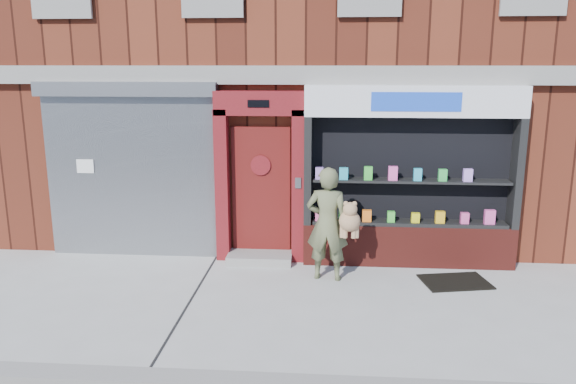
# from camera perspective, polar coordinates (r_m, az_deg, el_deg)

# --- Properties ---
(ground) EXTENTS (80.00, 80.00, 0.00)m
(ground) POSITION_cam_1_polar(r_m,az_deg,el_deg) (8.10, 0.98, -11.37)
(ground) COLOR #9E9E99
(ground) RESTS_ON ground
(building) EXTENTS (12.00, 8.16, 8.00)m
(building) POSITION_cam_1_polar(r_m,az_deg,el_deg) (13.39, 2.64, 15.78)
(building) COLOR #491B10
(building) RESTS_ON ground
(shutter_bay) EXTENTS (3.10, 0.30, 3.04)m
(shutter_bay) POSITION_cam_1_polar(r_m,az_deg,el_deg) (10.04, -15.67, 3.19)
(shutter_bay) COLOR gray
(shutter_bay) RESTS_ON ground
(red_door_bay) EXTENTS (1.52, 0.58, 2.90)m
(red_door_bay) POSITION_cam_1_polar(r_m,az_deg,el_deg) (9.50, -2.83, 1.52)
(red_door_bay) COLOR #5E1014
(red_door_bay) RESTS_ON ground
(pharmacy_bay) EXTENTS (3.50, 0.41, 3.00)m
(pharmacy_bay) POSITION_cam_1_polar(r_m,az_deg,el_deg) (9.49, 12.28, 0.70)
(pharmacy_bay) COLOR maroon
(pharmacy_bay) RESTS_ON ground
(woman) EXTENTS (0.86, 0.55, 1.80)m
(woman) POSITION_cam_1_polar(r_m,az_deg,el_deg) (8.74, 4.22, -3.20)
(woman) COLOR #5E6341
(woman) RESTS_ON ground
(doormat) EXTENTS (1.13, 0.89, 0.03)m
(doormat) POSITION_cam_1_polar(r_m,az_deg,el_deg) (9.23, 16.62, -8.73)
(doormat) COLOR black
(doormat) RESTS_ON ground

